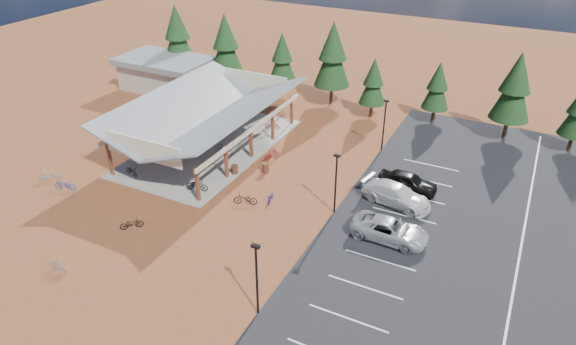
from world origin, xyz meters
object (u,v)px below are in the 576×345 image
Objects in this scene: bike_13 at (58,266)px; bike_16 at (245,199)px; bike_2 at (180,135)px; car_3 at (396,195)px; bike_7 at (272,125)px; car_4 at (408,182)px; bike_5 at (209,150)px; bike_pavilion at (208,111)px; trash_bin_1 at (265,168)px; bike_15 at (272,155)px; bike_14 at (271,197)px; bike_1 at (190,142)px; bike_9 at (49,175)px; bike_3 at (217,119)px; trash_bin_0 at (235,170)px; bike_6 at (224,147)px; lamp_post_2 at (384,121)px; bike_12 at (131,223)px; lamp_post_0 at (257,275)px; outbuilding at (165,73)px; car_2 at (390,230)px; bike_0 at (132,171)px; bike_10 at (65,185)px; bike_4 at (197,185)px.

bike_16 is at bearing 151.79° from bike_13.
car_3 reaches higher than bike_2.
bike_7 is 16.63m from car_4.
bike_16 is at bearing -133.69° from bike_5.
trash_bin_1 is (7.12, -1.86, -3.37)m from bike_pavilion.
car_4 reaches higher than bike_15.
bike_13 is 1.00× the size of bike_14.
bike_1 is at bearing 99.50° from car_3.
bike_9 is 29.47m from car_3.
bike_13 is at bearing -168.40° from bike_3.
bike_pavilion reaches higher than trash_bin_0.
bike_6 is (5.33, -0.14, -0.01)m from bike_2.
lamp_post_2 is at bearing -63.74° from bike_1.
bike_2 reaches higher than bike_13.
bike_9 is 11.42m from bike_12.
lamp_post_0 reaches higher than bike_15.
bike_2 is 4.84m from bike_5.
bike_1 reaches higher than bike_14.
bike_14 is (6.35, -12.05, -0.19)m from bike_7.
lamp_post_0 reaches higher than outbuilding.
car_2 is (11.59, 0.75, 0.31)m from bike_16.
bike_6 is (1.67, -0.09, -3.33)m from bike_pavilion.
trash_bin_1 is 0.54× the size of bike_9.
bike_5 is at bearing -13.24° from bike_0.
bike_1 is 12.02m from bike_10.
bike_12 is (1.43, -12.19, -0.15)m from bike_5.
bike_4 is at bearing -63.53° from bike_pavilion.
bike_1 is 0.89× the size of bike_10.
bike_10 reaches higher than bike_14.
lamp_post_0 is 24.61m from bike_9.
car_3 is (17.62, 18.04, 0.41)m from bike_13.
lamp_post_2 is (0.00, 24.00, 0.00)m from lamp_post_0.
bike_13 is 16.26m from bike_14.
outbuilding is at bearing 63.82° from car_2.
bike_15 is at bearing -104.49° from bike_2.
bike_2 is at bearing 31.83° from bike_15.
bike_16 is at bearing -135.35° from bike_3.
bike_9 is 0.30× the size of car_3.
bike_9 is 0.35× the size of car_4.
car_3 is (3.93, -8.66, -2.11)m from lamp_post_2.
bike_12 is (5.23, -5.95, -0.10)m from bike_0.
lamp_post_0 is 28.01m from bike_3.
bike_15 is (4.23, 14.18, 0.06)m from bike_12.
car_4 reaches higher than car_3.
car_2 is at bearing -103.29° from bike_1.
bike_6 is at bearing 71.90° from car_2.
bike_6 is 1.00× the size of bike_13.
car_3 is (14.04, 1.73, 0.41)m from trash_bin_0.
bike_0 is at bearing 70.73° from bike_15.
trash_bin_0 is 0.55× the size of bike_7.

